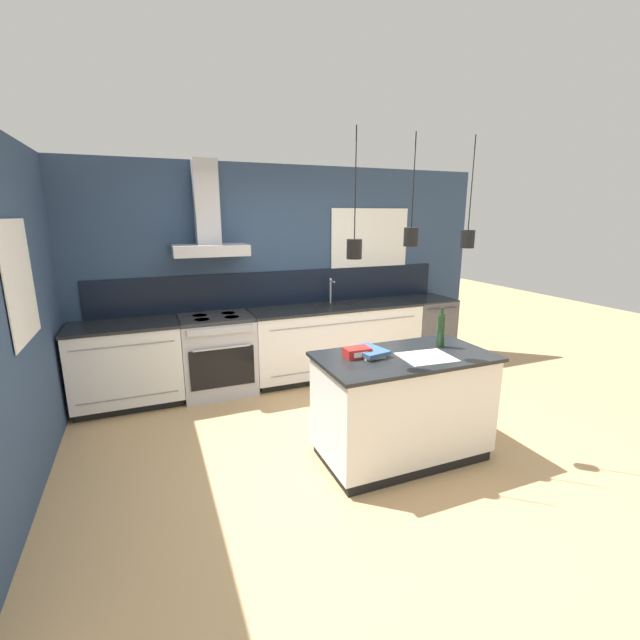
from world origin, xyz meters
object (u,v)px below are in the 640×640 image
(red_supply_box, at_px, (357,352))
(oven_range, at_px, (218,355))
(dishwasher, at_px, (426,330))
(bottle_on_island, at_px, (441,330))
(book_stack, at_px, (369,352))

(red_supply_box, bearing_deg, oven_range, 113.89)
(dishwasher, bearing_deg, bottle_on_island, -123.49)
(oven_range, height_order, book_stack, book_stack)
(book_stack, bearing_deg, red_supply_box, -176.84)
(dishwasher, bearing_deg, oven_range, -179.92)
(dishwasher, height_order, bottle_on_island, bottle_on_island)
(dishwasher, xyz_separation_m, book_stack, (-1.94, -1.87, 0.48))
(bottle_on_island, distance_m, red_supply_box, 0.79)
(bottle_on_island, bearing_deg, oven_range, 130.26)
(dishwasher, distance_m, bottle_on_island, 2.36)
(bottle_on_island, relative_size, red_supply_box, 1.69)
(red_supply_box, bearing_deg, book_stack, 3.16)
(oven_range, xyz_separation_m, bottle_on_island, (1.61, -1.90, 0.60))
(dishwasher, bearing_deg, red_supply_box, -137.46)
(oven_range, relative_size, red_supply_box, 4.45)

